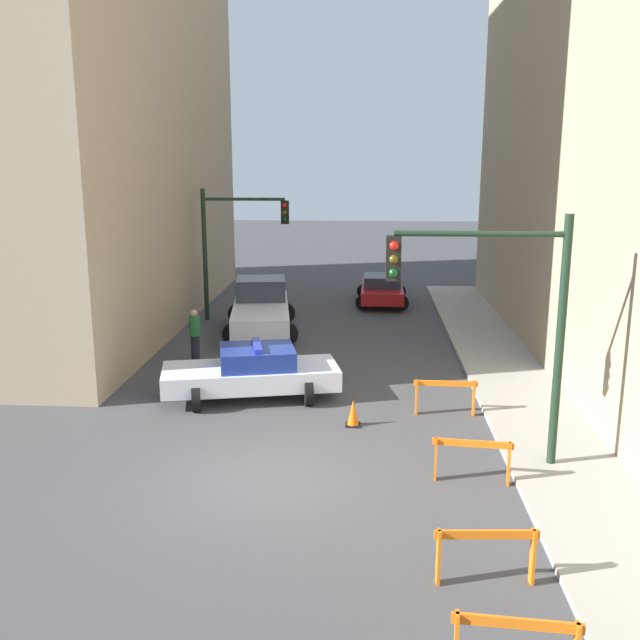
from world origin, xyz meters
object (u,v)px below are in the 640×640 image
Objects in this scene: pedestrian_crossing at (195,334)px; barrier_back at (472,454)px; barrier_front at (516,638)px; barrier_mid at (486,547)px; white_truck at (261,308)px; traffic_light_far at (232,235)px; police_car at (252,372)px; barrier_corner at (445,392)px; traffic_light_near at (504,303)px; parked_car_near at (382,289)px; traffic_cone at (353,413)px.

pedestrian_crossing is 11.31m from barrier_back.
barrier_front is 1.00× the size of barrier_mid.
pedestrian_crossing is (-1.56, -3.89, -0.04)m from white_truck.
traffic_light_far is 19.30m from barrier_mid.
police_car is at bearing -142.14° from pedestrian_crossing.
barrier_corner is (-0.13, 3.85, 0.00)m from barrier_back.
barrier_back is at bearing -62.36° from traffic_light_far.
pedestrian_crossing reaches higher than barrier_mid.
traffic_light_near is at bearing 82.32° from barrier_front.
police_car reaches higher than barrier_corner.
white_truck is 13.67m from barrier_back.
barrier_back is (7.43, -14.19, -2.78)m from traffic_light_far.
barrier_mid is (1.15, -21.31, -0.06)m from parked_car_near.
traffic_cone is (-2.31, -0.91, -0.30)m from barrier_corner.
white_truck is at bearing 120.13° from traffic_light_near.
barrier_back is at bearing -145.57° from police_car.
pedestrian_crossing is 15.81m from barrier_front.
police_car is at bearing 120.37° from barrier_mid.
barrier_back is at bearing -134.29° from pedestrian_crossing.
pedestrian_crossing is (-0.18, -5.83, -2.54)m from traffic_light_far.
barrier_corner is (1.32, -13.93, -0.06)m from parked_car_near.
barrier_mid is 1.00× the size of barrier_back.
traffic_light_near reaches higher than barrier_front.
parked_car_near is at bearing 86.18° from traffic_cone.
white_truck reaches higher than barrier_back.
barrier_mid is at bearing -144.98° from pedestrian_crossing.
white_truck is at bearing 125.18° from barrier_corner.
traffic_light_far is at bearing -148.67° from parked_car_near.
white_truck is 18.80m from barrier_front.
pedestrian_crossing is at bearing 21.90° from police_car.
traffic_light_far is at bearing 109.88° from barrier_front.
pedestrian_crossing reaches higher than traffic_cone.
barrier_back and barrier_corner have the same top height.
barrier_back is at bearing -84.96° from parked_car_near.
traffic_light_near is 3.25× the size of barrier_front.
police_car reaches higher than barrier_back.
barrier_mid is at bearing -101.66° from traffic_light_near.
traffic_light_far is 0.93× the size of white_truck.
pedestrian_crossing is at bearing -91.77° from traffic_light_far.
traffic_light_near is 17.34m from parked_car_near.
white_truck is 16.80m from barrier_mid.
traffic_light_far is 3.25× the size of barrier_front.
parked_car_near is (4.61, 5.53, -0.23)m from white_truck.
parked_car_near reaches higher than barrier_front.
barrier_front is 8.85m from traffic_cone.
police_car is 7.45m from white_truck.
traffic_light_far is 7.93× the size of traffic_cone.
parked_car_near is 2.60× the size of pedestrian_crossing.
traffic_light_near is 7.11m from barrier_front.
traffic_cone is at bearing -93.43° from parked_car_near.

